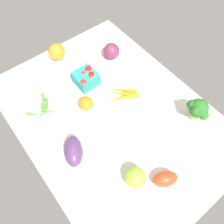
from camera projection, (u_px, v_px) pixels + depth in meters
tablecloth at (112, 116)px, 103.90cm from camera, size 104.00×76.00×2.00cm
bell_pepper_orange at (57, 52)px, 116.95cm from camera, size 11.40×11.40×8.76cm
roma_tomato at (165, 179)px, 85.42cm from camera, size 9.16×10.94×5.66cm
berry_basket at (86, 78)px, 109.14cm from camera, size 10.00×10.00×7.73cm
red_onion_center at (111, 51)px, 117.53cm from camera, size 8.28×8.28×8.28cm
heirloom_tomato_green at (135, 177)px, 84.56cm from camera, size 7.97×7.97×7.97cm
heirloom_tomato_orange at (86, 103)px, 102.14cm from camera, size 6.54×6.54×6.54cm
eggplant at (73, 151)px, 90.18cm from camera, size 14.64×12.45×7.31cm
broccoli_head at (198, 109)px, 95.65cm from camera, size 9.95×9.18×11.85cm
okra_pile at (44, 108)px, 103.67cm from camera, size 13.07×13.03×1.83cm
carrot_bunch at (121, 94)px, 107.14cm from camera, size 14.06×16.12×2.77cm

